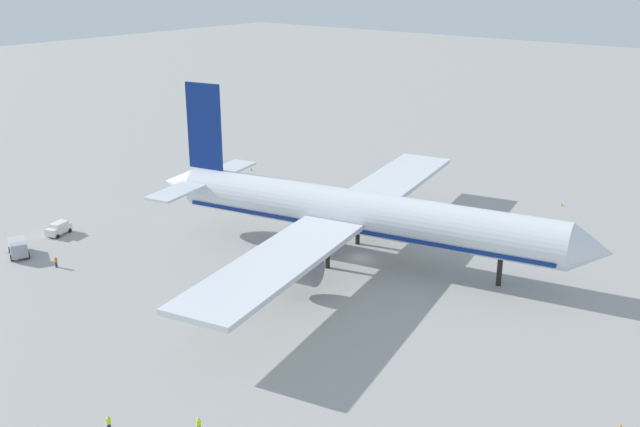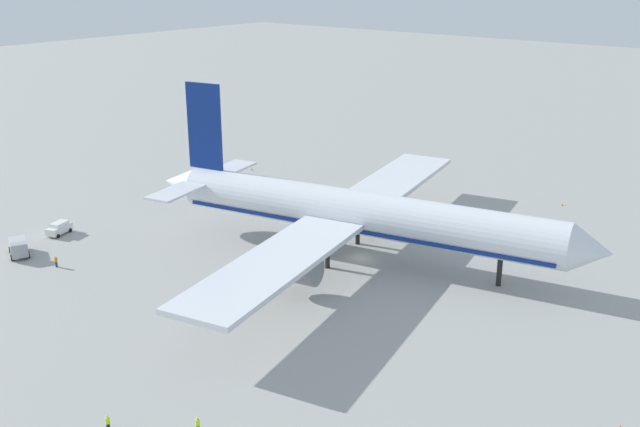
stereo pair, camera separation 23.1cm
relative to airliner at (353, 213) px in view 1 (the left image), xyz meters
The scene contains 11 objects.
ground_plane 6.97m from the airliner, 13.73° to the left, with size 600.00×600.00×0.00m, color #9E9E99.
airliner is the anchor object (origin of this frame).
service_truck_3 49.18m from the airliner, 142.14° to the right, with size 5.71×4.31×2.49m.
service_van 47.19m from the airliner, 152.84° to the right, with size 3.04×4.64×1.97m.
baggage_cart_0 44.03m from the airliner, behind, with size 3.03×1.98×0.40m.
ground_worker_0 48.32m from the airliner, 81.60° to the right, with size 0.48×0.48×1.69m.
ground_worker_1 42.52m from the airliner, 136.42° to the right, with size 0.42×0.42×1.64m.
ground_worker_2 45.00m from the airliner, 72.18° to the right, with size 0.41×0.41×1.67m.
traffic_cone_0 47.56m from the airliner, 22.06° to the right, with size 0.36×0.36×0.55m, color orange.
traffic_cone_1 45.15m from the airliner, 70.46° to the left, with size 0.36×0.36×0.55m, color orange.
traffic_cone_2 50.38m from the airliner, 150.82° to the left, with size 0.36×0.36×0.55m, color orange.
Camera 1 is at (56.08, -79.81, 41.03)m, focal length 40.82 mm.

